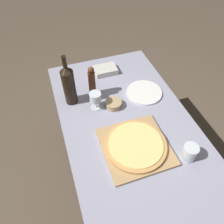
{
  "coord_description": "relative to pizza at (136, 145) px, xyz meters",
  "views": [
    {
      "loc": [
        -0.38,
        -0.79,
        1.88
      ],
      "look_at": [
        -0.09,
        0.07,
        0.84
      ],
      "focal_mm": 35.0,
      "sensor_mm": 36.0,
      "label": 1
    }
  ],
  "objects": [
    {
      "name": "wine_glass",
      "position": [
        -0.13,
        0.38,
        0.06
      ],
      "size": [
        0.08,
        0.08,
        0.13
      ],
      "color": "silver",
      "rests_on": "dining_table"
    },
    {
      "name": "food_container",
      "position": [
        0.05,
        0.72,
        -0.01
      ],
      "size": [
        0.17,
        0.12,
        0.04
      ],
      "color": "beige",
      "rests_on": "dining_table"
    },
    {
      "name": "drinking_tumbler",
      "position": [
        0.26,
        -0.15,
        0.02
      ],
      "size": [
        0.08,
        0.08,
        0.1
      ],
      "color": "silver",
      "rests_on": "dining_table"
    },
    {
      "name": "dining_table",
      "position": [
        0.03,
        0.19,
        -0.13
      ],
      "size": [
        0.82,
        1.45,
        0.78
      ],
      "color": "#9393A8",
      "rests_on": "ground_plane"
    },
    {
      "name": "wine_bottle",
      "position": [
        -0.27,
        0.49,
        0.12
      ],
      "size": [
        0.08,
        0.08,
        0.37
      ],
      "color": "black",
      "rests_on": "dining_table"
    },
    {
      "name": "ground_plane",
      "position": [
        0.03,
        0.19,
        -0.81
      ],
      "size": [
        12.0,
        12.0,
        0.0
      ],
      "primitive_type": "plane",
      "color": "brown"
    },
    {
      "name": "pizza",
      "position": [
        0.0,
        0.0,
        0.0
      ],
      "size": [
        0.36,
        0.36,
        0.02
      ],
      "color": "tan",
      "rests_on": "cutting_board"
    },
    {
      "name": "cutting_board",
      "position": [
        -0.0,
        0.0,
        -0.02
      ],
      "size": [
        0.38,
        0.38,
        0.02
      ],
      "color": "tan",
      "rests_on": "dining_table"
    },
    {
      "name": "pepper_mill",
      "position": [
        -0.12,
        0.51,
        0.08
      ],
      "size": [
        0.05,
        0.05,
        0.24
      ],
      "color": "#5B2D19",
      "rests_on": "dining_table"
    },
    {
      "name": "small_bowl",
      "position": [
        -0.01,
        0.35,
        -0.01
      ],
      "size": [
        0.11,
        0.11,
        0.04
      ],
      "color": "tan",
      "rests_on": "dining_table"
    },
    {
      "name": "dinner_plate",
      "position": [
        0.24,
        0.4,
        -0.02
      ],
      "size": [
        0.25,
        0.25,
        0.01
      ],
      "color": "white",
      "rests_on": "dining_table"
    }
  ]
}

